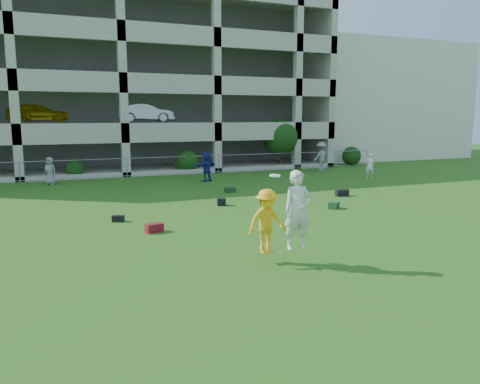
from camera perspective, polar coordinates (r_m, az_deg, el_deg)
name	(u,v)px	position (r m, az deg, el deg)	size (l,w,h in m)	color
ground	(251,268)	(11.65, 1.32, -9.31)	(100.00, 100.00, 0.00)	#235114
stucco_building	(353,103)	(46.98, 13.61, 10.54)	(16.00, 14.00, 10.00)	beige
bystander_c	(50,171)	(27.54, -22.16, 2.39)	(0.74, 0.48, 1.51)	gray
bystander_d	(207,166)	(26.91, -4.09, 3.13)	(1.60, 0.51, 1.72)	navy
bystander_e	(370,166)	(29.22, 15.52, 3.11)	(0.56, 0.37, 1.53)	white
bystander_f	(321,156)	(32.52, 9.84, 4.29)	(1.28, 0.73, 1.98)	gray
bag_red_a	(154,228)	(15.37, -10.42, -4.33)	(0.55, 0.30, 0.28)	#5F1015
bag_black_b	(118,219)	(17.19, -14.63, -3.15)	(0.40, 0.25, 0.22)	black
bag_green_c	(334,205)	(19.37, 11.36, -1.59)	(0.50, 0.35, 0.26)	#143821
crate_d	(221,202)	(19.64, -2.28, -1.21)	(0.35, 0.35, 0.30)	black
bag_black_e	(342,193)	(22.45, 12.32, -0.10)	(0.60, 0.30, 0.30)	black
bag_green_g	(230,190)	(22.98, -1.22, 0.26)	(0.50, 0.30, 0.25)	#13341B
frisbee_contest	(278,217)	(11.66, 4.68, -3.08)	(1.49, 1.15, 2.14)	#F7AE16
parking_garage	(106,86)	(38.14, -16.03, 12.33)	(30.00, 14.00, 12.00)	#9E998C
fence	(127,167)	(29.61, -13.64, 2.96)	(36.06, 0.06, 1.20)	gray
shrub_row	(195,150)	(31.23, -5.52, 5.14)	(34.38, 2.52, 3.50)	#163D11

